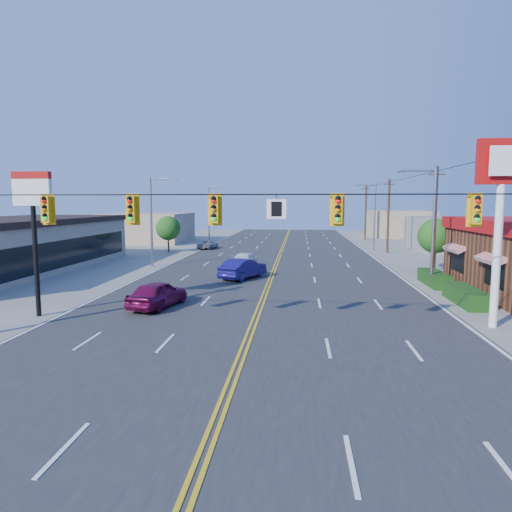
# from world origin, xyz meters

# --- Properties ---
(ground) EXTENTS (160.00, 160.00, 0.00)m
(ground) POSITION_xyz_m (0.00, 0.00, 0.00)
(ground) COLOR gray
(ground) RESTS_ON ground
(road) EXTENTS (20.00, 120.00, 0.06)m
(road) POSITION_xyz_m (0.00, 20.00, 0.03)
(road) COLOR #2D2D30
(road) RESTS_ON ground
(signal_span) EXTENTS (24.32, 0.34, 9.00)m
(signal_span) POSITION_xyz_m (-0.12, 0.00, 4.89)
(signal_span) COLOR #47301E
(signal_span) RESTS_ON ground
(kfc_pylon) EXTENTS (2.20, 0.36, 8.50)m
(kfc_pylon) POSITION_xyz_m (11.00, 4.00, 6.04)
(kfc_pylon) COLOR white
(kfc_pylon) RESTS_ON ground
(strip_mall) EXTENTS (10.40, 26.40, 4.40)m
(strip_mall) POSITION_xyz_m (-22.00, 18.00, 2.25)
(strip_mall) COLOR tan
(strip_mall) RESTS_ON ground
(pizza_hut_sign) EXTENTS (1.90, 0.30, 6.85)m
(pizza_hut_sign) POSITION_xyz_m (-11.00, 4.00, 5.18)
(pizza_hut_sign) COLOR black
(pizza_hut_sign) RESTS_ON ground
(streetlight_se) EXTENTS (2.55, 0.25, 8.00)m
(streetlight_se) POSITION_xyz_m (10.79, 14.00, 4.51)
(streetlight_se) COLOR gray
(streetlight_se) RESTS_ON ground
(streetlight_ne) EXTENTS (2.55, 0.25, 8.00)m
(streetlight_ne) POSITION_xyz_m (10.79, 38.00, 4.51)
(streetlight_ne) COLOR gray
(streetlight_ne) RESTS_ON ground
(streetlight_sw) EXTENTS (2.55, 0.25, 8.00)m
(streetlight_sw) POSITION_xyz_m (-10.79, 22.00, 4.51)
(streetlight_sw) COLOR gray
(streetlight_sw) RESTS_ON ground
(streetlight_nw) EXTENTS (2.55, 0.25, 8.00)m
(streetlight_nw) POSITION_xyz_m (-10.79, 48.00, 4.51)
(streetlight_nw) COLOR gray
(streetlight_nw) RESTS_ON ground
(utility_pole_near) EXTENTS (0.28, 0.28, 8.40)m
(utility_pole_near) POSITION_xyz_m (12.20, 18.00, 4.20)
(utility_pole_near) COLOR #47301E
(utility_pole_near) RESTS_ON ground
(utility_pole_mid) EXTENTS (0.28, 0.28, 8.40)m
(utility_pole_mid) POSITION_xyz_m (12.20, 36.00, 4.20)
(utility_pole_mid) COLOR #47301E
(utility_pole_mid) RESTS_ON ground
(utility_pole_far) EXTENTS (0.28, 0.28, 8.40)m
(utility_pole_far) POSITION_xyz_m (12.20, 54.00, 4.20)
(utility_pole_far) COLOR #47301E
(utility_pole_far) RESTS_ON ground
(tree_kfc_rear) EXTENTS (2.94, 2.94, 4.41)m
(tree_kfc_rear) POSITION_xyz_m (13.50, 22.00, 2.93)
(tree_kfc_rear) COLOR #47301E
(tree_kfc_rear) RESTS_ON ground
(tree_west) EXTENTS (2.80, 2.80, 4.20)m
(tree_west) POSITION_xyz_m (-13.00, 34.00, 2.79)
(tree_west) COLOR #47301E
(tree_west) RESTS_ON ground
(bld_east_mid) EXTENTS (12.00, 10.00, 4.00)m
(bld_east_mid) POSITION_xyz_m (22.00, 40.00, 2.00)
(bld_east_mid) COLOR gray
(bld_east_mid) RESTS_ON ground
(bld_west_far) EXTENTS (11.00, 12.00, 4.20)m
(bld_west_far) POSITION_xyz_m (-20.00, 48.00, 2.10)
(bld_west_far) COLOR tan
(bld_west_far) RESTS_ON ground
(bld_east_far) EXTENTS (10.00, 10.00, 4.40)m
(bld_east_far) POSITION_xyz_m (19.00, 62.00, 2.20)
(bld_east_far) COLOR tan
(bld_east_far) RESTS_ON ground
(car_magenta) EXTENTS (2.62, 4.57, 1.47)m
(car_magenta) POSITION_xyz_m (-5.53, 6.24, 0.73)
(car_magenta) COLOR maroon
(car_magenta) RESTS_ON ground
(car_blue) EXTENTS (3.35, 4.83, 1.51)m
(car_blue) POSITION_xyz_m (-2.08, 16.07, 0.75)
(car_blue) COLOR #140F5B
(car_blue) RESTS_ON ground
(car_white) EXTENTS (2.05, 4.40, 1.24)m
(car_white) POSITION_xyz_m (-2.72, 22.38, 0.62)
(car_white) COLOR white
(car_white) RESTS_ON ground
(car_silver) EXTENTS (2.21, 4.06, 1.08)m
(car_silver) POSITION_xyz_m (-9.21, 38.05, 0.54)
(car_silver) COLOR #B0B0B5
(car_silver) RESTS_ON ground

